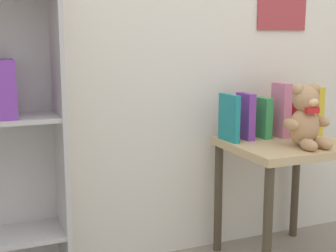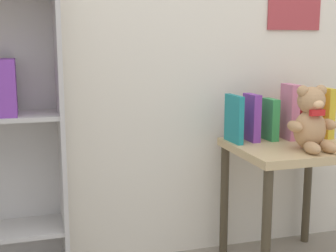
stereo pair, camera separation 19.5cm
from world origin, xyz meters
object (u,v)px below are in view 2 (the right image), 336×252
at_px(display_table, 291,166).
at_px(book_standing_yellow, 325,113).
at_px(teddy_bear, 312,121).
at_px(book_standing_red, 306,113).
at_px(book_standing_purple, 252,118).
at_px(book_standing_green, 270,119).
at_px(book_standing_pink, 290,112).
at_px(book_standing_teal, 234,119).

distance_m(display_table, book_standing_yellow, 0.33).
xyz_separation_m(teddy_bear, book_standing_red, (0.12, 0.23, -0.01)).
xyz_separation_m(book_standing_purple, book_standing_yellow, (0.37, -0.03, 0.01)).
bearing_deg(book_standing_green, book_standing_pink, -9.54).
bearing_deg(teddy_bear, display_table, 100.96).
relative_size(display_table, book_standing_green, 3.00).
relative_size(book_standing_green, book_standing_pink, 0.74).
height_order(book_standing_teal, book_standing_green, book_standing_teal).
height_order(display_table, book_standing_pink, book_standing_pink).
bearing_deg(book_standing_teal, book_standing_purple, 2.99).
relative_size(book_standing_teal, book_standing_yellow, 0.91).
relative_size(book_standing_purple, book_standing_pink, 0.84).
bearing_deg(book_standing_green, book_standing_red, -3.21).
bearing_deg(book_standing_yellow, teddy_bear, -138.09).
xyz_separation_m(book_standing_purple, book_standing_red, (0.28, -0.01, 0.01)).
relative_size(teddy_bear, book_standing_pink, 1.06).
height_order(book_standing_purple, book_standing_yellow, book_standing_yellow).
bearing_deg(book_standing_purple, book_standing_teal, -175.88).
bearing_deg(book_standing_red, display_table, -136.43).
xyz_separation_m(book_standing_pink, book_standing_yellow, (0.18, -0.01, -0.01)).
height_order(teddy_bear, book_standing_green, teddy_bear).
distance_m(teddy_bear, book_standing_red, 0.26).
distance_m(book_standing_red, book_standing_yellow, 0.09).
height_order(book_standing_green, book_standing_yellow, book_standing_yellow).
bearing_deg(display_table, book_standing_red, 40.99).
distance_m(book_standing_teal, book_standing_red, 0.37).
distance_m(display_table, book_standing_pink, 0.26).
distance_m(teddy_bear, book_standing_teal, 0.34).
distance_m(book_standing_pink, book_standing_red, 0.09).
bearing_deg(book_standing_yellow, book_standing_pink, 174.39).
bearing_deg(book_standing_purple, display_table, -44.55).
distance_m(book_standing_purple, book_standing_green, 0.09).
bearing_deg(book_standing_yellow, book_standing_red, 166.42).
xyz_separation_m(display_table, book_standing_purple, (-0.14, 0.13, 0.21)).
bearing_deg(book_standing_teal, book_standing_green, -1.93).
bearing_deg(book_standing_red, teddy_bear, -115.05).
height_order(book_standing_red, book_standing_yellow, book_standing_yellow).
xyz_separation_m(display_table, book_standing_yellow, (0.23, 0.10, 0.22)).
relative_size(book_standing_purple, book_standing_red, 0.93).
xyz_separation_m(book_standing_red, book_standing_yellow, (0.09, -0.02, 0.00)).
bearing_deg(teddy_bear, book_standing_teal, 137.70).
xyz_separation_m(teddy_bear, book_standing_yellow, (0.21, 0.21, -0.01)).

